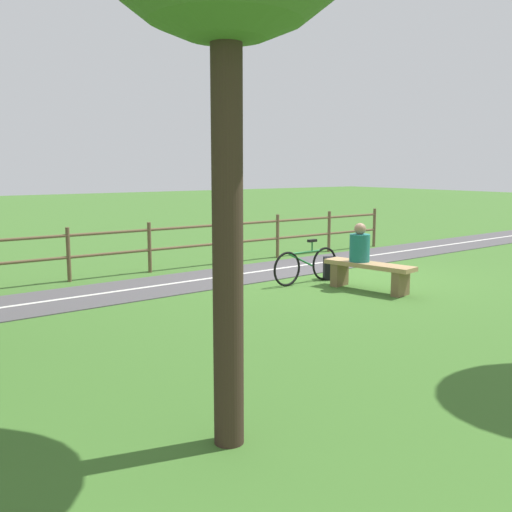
% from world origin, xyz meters
% --- Properties ---
extents(ground_plane, '(80.00, 80.00, 0.00)m').
position_xyz_m(ground_plane, '(0.00, 0.00, 0.00)').
color(ground_plane, '#3D6B28').
extents(paved_path, '(3.54, 36.05, 0.02)m').
position_xyz_m(paved_path, '(1.34, 4.00, 0.01)').
color(paved_path, '#4C494C').
rests_on(paved_path, ground_plane).
extents(path_centre_line, '(1.62, 31.97, 0.00)m').
position_xyz_m(path_centre_line, '(1.34, 4.00, 0.02)').
color(path_centre_line, silver).
rests_on(path_centre_line, paved_path).
extents(bench, '(1.78, 0.75, 0.51)m').
position_xyz_m(bench, '(-1.22, 0.57, 0.35)').
color(bench, '#A88456').
rests_on(bench, ground_plane).
extents(person_seated, '(0.44, 0.44, 0.71)m').
position_xyz_m(person_seated, '(-1.01, 0.61, 0.81)').
color(person_seated, '#1E6B66').
rests_on(person_seated, bench).
extents(bicycle, '(0.14, 1.67, 0.85)m').
position_xyz_m(bicycle, '(-0.03, 1.05, 0.35)').
color(bicycle, black).
rests_on(bicycle, ground_plane).
extents(backpack, '(0.36, 0.36, 0.45)m').
position_xyz_m(backpack, '(-0.00, 0.40, 0.22)').
color(backpack, black).
rests_on(backpack, ground_plane).
extents(fence_roadside, '(0.23, 14.04, 1.08)m').
position_xyz_m(fence_roadside, '(2.82, 3.01, 0.64)').
color(fence_roadside, brown).
rests_on(fence_roadside, ground_plane).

